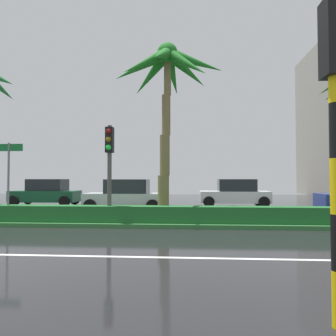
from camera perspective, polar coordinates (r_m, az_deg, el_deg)
ground_plane at (r=15.28m, az=-16.73°, el=-8.65°), size 90.00×42.00×0.10m
median_strip at (r=14.34m, az=-18.15°, el=-8.59°), size 85.50×4.00×0.15m
median_hedge at (r=13.02m, az=-20.47°, el=-7.61°), size 76.50×0.70×0.60m
palm_tree_centre_left at (r=14.43m, az=-0.13°, el=16.02°), size 4.91×4.84×7.56m
traffic_signal_median_right at (r=12.19m, az=-10.44°, el=2.27°), size 0.28×0.43×3.63m
street_name_sign at (r=13.71m, az=-26.64°, el=-0.41°), size 1.10×0.08×3.00m
traffic_signal_foreground at (r=4.50m, az=27.69°, el=11.26°), size 0.28×0.43×4.06m
car_in_traffic_second at (r=22.49m, az=-20.96°, el=-4.15°), size 4.30×2.02×1.72m
car_in_traffic_third at (r=17.74m, az=-7.62°, el=-4.91°), size 4.30×2.02×1.72m
car_in_traffic_fourth at (r=20.67m, az=11.89°, el=-4.45°), size 4.30×2.02×1.72m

